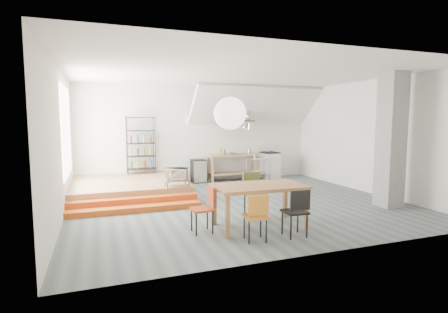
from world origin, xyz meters
name	(u,v)px	position (x,y,z in m)	size (l,w,h in m)	color
floor	(238,203)	(0.00, 0.00, 0.00)	(8.00, 8.00, 0.00)	#4C5658
wall_back	(200,134)	(0.00, 3.50, 1.60)	(8.00, 0.04, 3.20)	silver
wall_left	(60,143)	(-4.00, 0.00, 1.60)	(0.04, 7.00, 3.20)	silver
wall_right	(369,137)	(4.00, 0.00, 1.60)	(0.04, 7.00, 3.20)	silver
ceiling	(239,73)	(0.00, 0.00, 3.20)	(8.00, 7.00, 0.02)	white
slope_ceiling	(255,106)	(1.80, 2.90, 2.55)	(4.40, 1.80, 0.15)	white
window_pane	(67,131)	(-3.98, 1.50, 1.80)	(0.02, 2.50, 2.20)	white
platform	(129,188)	(-2.50, 2.00, 0.20)	(3.00, 3.00, 0.40)	olive
step_lower	(136,209)	(-2.50, 0.05, 0.07)	(3.00, 0.35, 0.13)	#C85017
step_upper	(134,203)	(-2.50, 0.40, 0.13)	(3.00, 0.35, 0.27)	#C85017
concrete_column	(391,140)	(3.30, -1.50, 1.60)	(0.50, 0.50, 3.20)	gray
kitchen_counter	(233,162)	(1.10, 3.15, 0.63)	(1.80, 0.60, 0.91)	olive
stove	(270,165)	(2.50, 3.16, 0.48)	(0.60, 0.60, 1.18)	white
pot_rack	(237,123)	(1.13, 2.92, 1.98)	(1.20, 0.50, 1.43)	#3D2518
wire_shelving	(141,144)	(-2.00, 3.20, 1.33)	(0.88, 0.38, 1.80)	black
microwave_shelf	(177,180)	(-1.40, 0.75, 0.55)	(0.60, 0.40, 0.16)	olive
paper_lantern	(230,113)	(-0.96, -1.89, 2.20)	(0.60, 0.60, 0.60)	white
dining_table	(259,189)	(-0.36, -1.91, 0.74)	(1.78, 1.05, 0.83)	brown
chair_mustard	(256,214)	(-0.77, -2.68, 0.50)	(0.43, 0.43, 0.83)	#B86F1F
chair_black	(297,209)	(0.00, -2.71, 0.52)	(0.41, 0.41, 0.87)	black
chair_olive	(254,190)	(-0.11, -1.14, 0.56)	(0.43, 0.43, 0.94)	#565E2C
chair_red	(206,205)	(-1.43, -1.87, 0.51)	(0.39, 0.39, 0.85)	#A93718
rolling_cart	(258,166)	(1.83, 2.70, 0.53)	(0.93, 0.75, 0.82)	silver
mini_fridge	(198,171)	(-0.13, 3.20, 0.39)	(0.46, 0.46, 0.77)	black
microwave	(177,174)	(-1.40, 0.75, 0.71)	(0.53, 0.36, 0.29)	beige
bowl	(233,154)	(1.05, 3.10, 0.94)	(0.24, 0.24, 0.06)	silver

